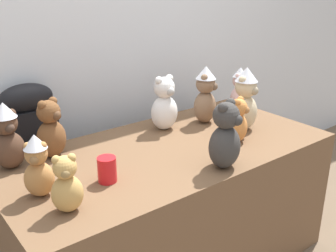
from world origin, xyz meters
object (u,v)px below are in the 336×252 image
at_px(teddy_bear_caramel, 38,167).
at_px(party_cup_red, 107,170).
at_px(teddy_bear_ginger, 238,121).
at_px(teddy_bear_charcoal, 225,137).
at_px(display_table, 168,209).
at_px(teddy_bear_sand, 245,100).
at_px(instrument_case, 36,172).
at_px(teddy_bear_cocoa, 8,137).
at_px(teddy_bear_snow, 164,105).
at_px(teddy_bear_chestnut, 51,130).
at_px(teddy_bear_honey, 67,185).
at_px(teddy_bear_blush, 239,89).
at_px(teddy_bear_mocha, 205,95).

relative_size(teddy_bear_caramel, party_cup_red, 2.36).
relative_size(teddy_bear_ginger, teddy_bear_charcoal, 0.75).
bearing_deg(display_table, teddy_bear_sand, -5.70).
xyz_separation_m(display_table, instrument_case, (-0.50, 0.54, 0.16)).
bearing_deg(teddy_bear_caramel, teddy_bear_cocoa, 124.48).
distance_m(teddy_bear_snow, teddy_bear_chestnut, 0.64).
height_order(instrument_case, teddy_bear_ginger, instrument_case).
relative_size(teddy_bear_honey, teddy_bear_sand, 0.65).
bearing_deg(teddy_bear_honey, teddy_bear_blush, 35.73).
xyz_separation_m(teddy_bear_charcoal, teddy_bear_honey, (-0.71, 0.10, -0.04)).
bearing_deg(teddy_bear_caramel, teddy_bear_sand, 32.05).
xyz_separation_m(teddy_bear_charcoal, teddy_bear_mocha, (0.33, 0.48, 0.02)).
xyz_separation_m(teddy_bear_cocoa, teddy_bear_caramel, (0.01, -0.31, -0.02)).
bearing_deg(display_table, teddy_bear_charcoal, -76.70).
relative_size(teddy_bear_honey, teddy_bear_caramel, 0.88).
bearing_deg(teddy_bear_honey, teddy_bear_caramel, 121.71).
height_order(teddy_bear_ginger, teddy_bear_cocoa, teddy_bear_cocoa).
height_order(instrument_case, teddy_bear_mocha, teddy_bear_mocha).
relative_size(teddy_bear_mocha, party_cup_red, 3.04).
distance_m(display_table, teddy_bear_honey, 0.81).
bearing_deg(teddy_bear_snow, instrument_case, 151.21).
relative_size(teddy_bear_ginger, party_cup_red, 2.17).
height_order(instrument_case, teddy_bear_charcoal, teddy_bear_charcoal).
bearing_deg(instrument_case, teddy_bear_honey, -96.75).
bearing_deg(teddy_bear_snow, teddy_bear_ginger, -65.85).
xyz_separation_m(teddy_bear_chestnut, party_cup_red, (0.08, -0.38, -0.08)).
height_order(display_table, teddy_bear_charcoal, teddy_bear_charcoal).
relative_size(display_table, teddy_bear_charcoal, 5.33).
bearing_deg(teddy_bear_mocha, teddy_bear_chestnut, 139.81).
bearing_deg(party_cup_red, teddy_bear_mocha, 19.06).
distance_m(teddy_bear_snow, teddy_bear_charcoal, 0.55).
xyz_separation_m(teddy_bear_mocha, teddy_bear_honey, (-1.04, -0.39, -0.06)).
bearing_deg(teddy_bear_ginger, teddy_bear_chestnut, 126.05).
xyz_separation_m(instrument_case, teddy_bear_mocha, (0.90, -0.37, 0.36)).
bearing_deg(teddy_bear_honey, teddy_bear_sand, 27.08).
distance_m(teddy_bear_charcoal, teddy_bear_sand, 0.50).
height_order(instrument_case, party_cup_red, instrument_case).
relative_size(instrument_case, teddy_bear_honey, 4.42).
bearing_deg(teddy_bear_ginger, party_cup_red, 149.65).
height_order(teddy_bear_blush, teddy_bear_sand, teddy_bear_sand).
height_order(display_table, instrument_case, instrument_case).
bearing_deg(teddy_bear_snow, teddy_bear_honey, -153.25).
distance_m(teddy_bear_charcoal, teddy_bear_chestnut, 0.81).
distance_m(display_table, teddy_bear_snow, 0.57).
bearing_deg(teddy_bear_blush, party_cup_red, 177.84).
bearing_deg(teddy_bear_snow, teddy_bear_charcoal, -100.63).
height_order(teddy_bear_snow, teddy_bear_charcoal, teddy_bear_charcoal).
height_order(teddy_bear_blush, teddy_bear_mocha, teddy_bear_mocha).
distance_m(instrument_case, teddy_bear_blush, 1.31).
xyz_separation_m(teddy_bear_blush, teddy_bear_honey, (-1.36, -0.42, -0.03)).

